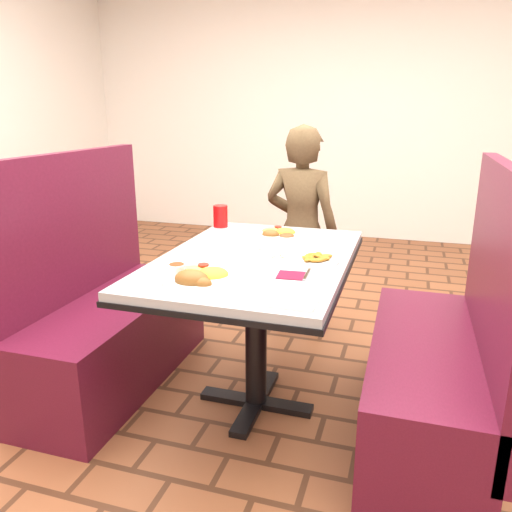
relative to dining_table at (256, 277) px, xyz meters
name	(u,v)px	position (x,y,z in m)	size (l,w,h in m)	color
dining_table	(256,277)	(0.00, 0.00, 0.00)	(0.81, 1.21, 0.75)	#AFB2B4
booth_bench_left	(107,322)	(-0.80, 0.00, -0.32)	(0.47, 1.20, 1.17)	maroon
booth_bench_right	(438,368)	(0.80, 0.00, -0.32)	(0.47, 1.20, 1.17)	maroon
diner_person	(301,231)	(0.00, 0.95, -0.01)	(0.47, 0.31, 1.29)	brown
near_dinner_plate	(199,273)	(-0.10, -0.39, 0.13)	(0.30, 0.30, 0.09)	white
far_dinner_plate	(279,232)	(0.01, 0.37, 0.12)	(0.26, 0.26, 0.07)	white
plantain_plate	(316,259)	(0.27, -0.01, 0.11)	(0.19, 0.19, 0.03)	white
maroon_napkin	(291,275)	(0.21, -0.22, 0.10)	(0.10, 0.10, 0.00)	maroon
spoon_utensil	(307,274)	(0.27, -0.19, 0.10)	(0.01, 0.13, 0.00)	silver
red_tumbler	(220,216)	(-0.35, 0.49, 0.16)	(0.08, 0.08, 0.12)	red
paper_napkin	(290,301)	(0.27, -0.49, 0.10)	(0.19, 0.14, 0.01)	silver
knife_utensil	(222,279)	(-0.02, -0.36, 0.11)	(0.01, 0.19, 0.00)	silver
fork_utensil	(195,276)	(-0.13, -0.36, 0.11)	(0.01, 0.14, 0.00)	silver
lettuce_shreds	(268,253)	(0.04, 0.06, 0.10)	(0.28, 0.32, 0.00)	#80BF4C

